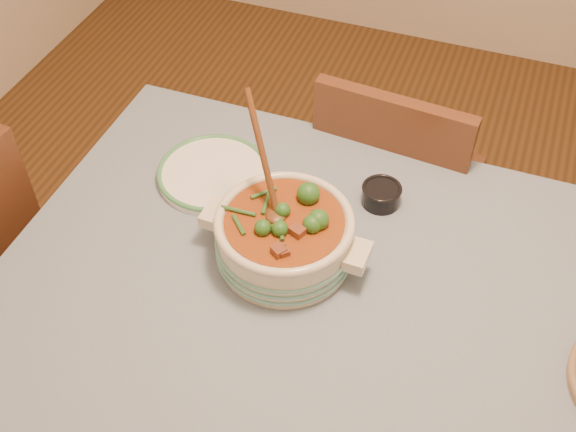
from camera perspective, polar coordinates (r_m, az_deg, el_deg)
The scene contains 5 objects.
dining_table at distance 1.63m, azimuth 6.73°, elevation -9.19°, with size 1.68×1.08×0.76m.
stew_casserole at distance 1.58m, azimuth -0.29°, elevation -1.40°, with size 0.39×0.31×0.36m.
white_plate at distance 1.82m, azimuth -5.95°, elevation 3.41°, with size 0.35×0.35×0.02m.
condiment_bowl at distance 1.75m, azimuth 7.38°, elevation 1.75°, with size 0.12×0.12×0.05m.
chair_far at distance 2.16m, azimuth 8.37°, elevation 2.40°, with size 0.46×0.46×0.91m.
Camera 1 is at (0.14, -0.92, 2.01)m, focal length 45.00 mm.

